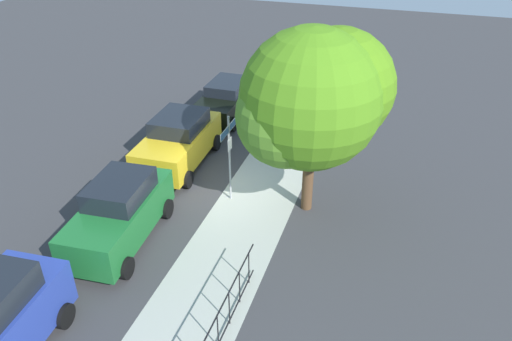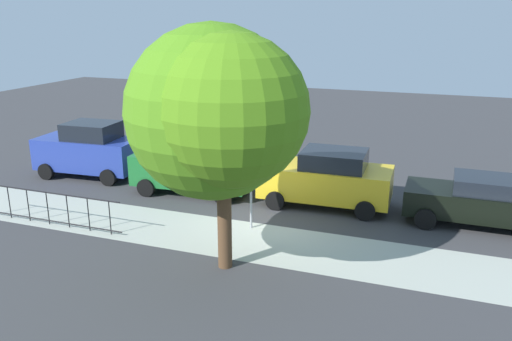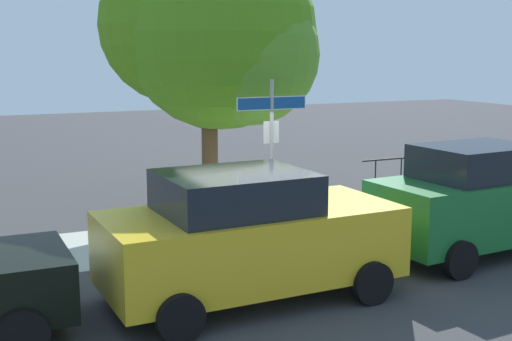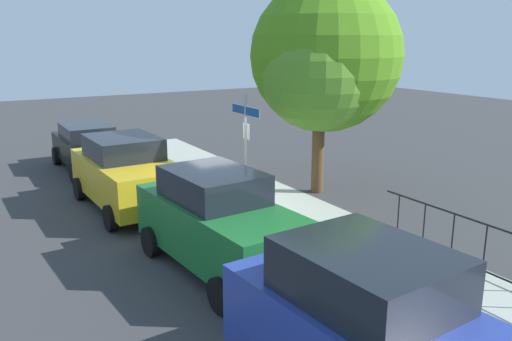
# 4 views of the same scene
# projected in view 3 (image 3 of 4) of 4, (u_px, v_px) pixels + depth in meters

# --- Properties ---
(ground_plane) EXTENTS (60.00, 60.00, 0.00)m
(ground_plane) POSITION_uv_depth(u_px,v_px,m) (259.00, 248.00, 12.68)
(ground_plane) COLOR #38383A
(sidewalk_strip) EXTENTS (24.00, 2.60, 0.00)m
(sidewalk_strip) POSITION_uv_depth(u_px,v_px,m) (317.00, 221.00, 14.67)
(sidewalk_strip) COLOR #A7AC9F
(sidewalk_strip) RESTS_ON ground_plane
(street_sign) EXTENTS (1.43, 0.07, 3.11)m
(street_sign) POSITION_uv_depth(u_px,v_px,m) (272.00, 133.00, 12.86)
(street_sign) COLOR #9EA0A5
(street_sign) RESTS_ON ground_plane
(shade_tree) EXTENTS (4.62, 4.48, 6.13)m
(shade_tree) POSITION_uv_depth(u_px,v_px,m) (213.00, 35.00, 14.84)
(shade_tree) COLOR brown
(shade_tree) RESTS_ON ground_plane
(car_yellow) EXTENTS (4.39, 2.24, 1.93)m
(car_yellow) POSITION_uv_depth(u_px,v_px,m) (248.00, 236.00, 9.92)
(car_yellow) COLOR gold
(car_yellow) RESTS_ON ground_plane
(car_green) EXTENTS (4.36, 2.17, 2.00)m
(car_green) POSITION_uv_depth(u_px,v_px,m) (483.00, 200.00, 12.23)
(car_green) COLOR #1B672C
(car_green) RESTS_ON ground_plane
(iron_fence) EXTENTS (5.28, 0.04, 1.07)m
(iron_fence) POSITION_uv_depth(u_px,v_px,m) (449.00, 173.00, 17.30)
(iron_fence) COLOR black
(iron_fence) RESTS_ON ground_plane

